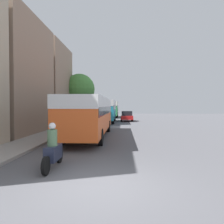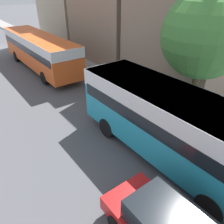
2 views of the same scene
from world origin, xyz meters
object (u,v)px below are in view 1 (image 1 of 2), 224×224
Objects in this scene: bus_lead at (90,112)px; bus_third_in_line at (111,107)px; motorcycle_behind_lead at (53,150)px; bus_following at (106,108)px; car_crossing at (127,116)px; pedestrian_near_curb at (79,116)px.

bus_third_in_line is at bearing 89.69° from bus_lead.
bus_lead reaches higher than motorcycle_behind_lead.
bus_lead is 14.56m from bus_following.
car_crossing is (3.07, 2.61, -1.21)m from bus_following.
bus_following is 13.55m from bus_third_in_line.
bus_following is at bearing 89.62° from motorcycle_behind_lead.
bus_following is 5.56× the size of pedestrian_near_curb.
car_crossing is (3.08, 17.18, -1.11)m from bus_lead.
motorcycle_behind_lead is (-0.29, -36.49, -1.37)m from bus_third_in_line.
bus_following is 4.20m from car_crossing.
car_crossing is 2.45× the size of pedestrian_near_curb.
pedestrian_near_curb is at bearing -101.48° from bus_third_in_line.
bus_third_in_line is 16.98m from pedestrian_near_curb.
pedestrian_near_curb reaches higher than car_crossing.
bus_following is 0.99× the size of bus_third_in_line.
car_crossing is at bearing 79.82° from bus_lead.
bus_lead is 28.12m from bus_third_in_line.
bus_third_in_line reaches higher than bus_lead.
bus_third_in_line is at bearing 78.52° from pedestrian_near_curb.
motorcycle_behind_lead is at bearing -81.17° from pedestrian_near_curb.
pedestrian_near_curb is (-6.31, -5.67, 0.20)m from car_crossing.
bus_third_in_line is 2.29× the size of car_crossing.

